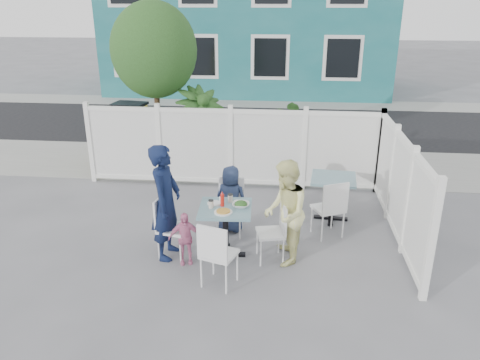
# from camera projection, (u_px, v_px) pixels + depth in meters

# --- Properties ---
(ground) EXTENTS (80.00, 80.00, 0.00)m
(ground) POSITION_uv_depth(u_px,v_px,m) (207.00, 242.00, 7.38)
(ground) COLOR slate
(near_sidewalk) EXTENTS (24.00, 2.60, 0.01)m
(near_sidewalk) POSITION_uv_depth(u_px,v_px,m) (234.00, 163.00, 10.90)
(near_sidewalk) COLOR gray
(near_sidewalk) RESTS_ON ground
(street) EXTENTS (24.00, 5.00, 0.01)m
(street) POSITION_uv_depth(u_px,v_px,m) (248.00, 124.00, 14.34)
(street) COLOR black
(street) RESTS_ON ground
(far_sidewalk) EXTENTS (24.00, 1.60, 0.01)m
(far_sidewalk) POSITION_uv_depth(u_px,v_px,m) (255.00, 103.00, 17.21)
(far_sidewalk) COLOR gray
(far_sidewalk) RESTS_ON ground
(building) EXTENTS (11.00, 6.00, 6.00)m
(building) POSITION_uv_depth(u_px,v_px,m) (250.00, 14.00, 19.32)
(building) COLOR #1A646A
(building) RESTS_ON ground
(fence_back) EXTENTS (5.86, 0.08, 1.60)m
(fence_back) POSITION_uv_depth(u_px,v_px,m) (231.00, 150.00, 9.31)
(fence_back) COLOR white
(fence_back) RESTS_ON ground
(fence_right) EXTENTS (0.08, 3.66, 1.60)m
(fence_right) POSITION_uv_depth(u_px,v_px,m) (399.00, 189.00, 7.37)
(fence_right) COLOR white
(fence_right) RESTS_ON ground
(tree) EXTENTS (1.80, 1.62, 3.59)m
(tree) POSITION_uv_depth(u_px,v_px,m) (154.00, 50.00, 9.66)
(tree) COLOR #382316
(tree) RESTS_ON ground
(utility_cabinet) EXTENTS (0.75, 0.59, 1.27)m
(utility_cabinet) POSITION_uv_depth(u_px,v_px,m) (132.00, 132.00, 11.10)
(utility_cabinet) COLOR yellow
(utility_cabinet) RESTS_ON ground
(potted_shrub_a) EXTENTS (1.49, 1.49, 1.88)m
(potted_shrub_a) POSITION_uv_depth(u_px,v_px,m) (199.00, 132.00, 9.98)
(potted_shrub_a) COLOR #214019
(potted_shrub_a) RESTS_ON ground
(potted_shrub_b) EXTENTS (1.77, 1.83, 1.55)m
(potted_shrub_b) POSITION_uv_depth(u_px,v_px,m) (311.00, 144.00, 9.72)
(potted_shrub_b) COLOR #214019
(potted_shrub_b) RESTS_ON ground
(main_table) EXTENTS (0.79, 0.79, 0.79)m
(main_table) POSITION_uv_depth(u_px,v_px,m) (225.00, 219.00, 6.78)
(main_table) COLOR slate
(main_table) RESTS_ON ground
(spare_table) EXTENTS (0.80, 0.80, 0.78)m
(spare_table) POSITION_uv_depth(u_px,v_px,m) (333.00, 187.00, 7.94)
(spare_table) COLOR slate
(spare_table) RESTS_ON ground
(chair_left) EXTENTS (0.48, 0.49, 0.93)m
(chair_left) POSITION_uv_depth(u_px,v_px,m) (168.00, 222.00, 6.83)
(chair_left) COLOR white
(chair_left) RESTS_ON ground
(chair_right) EXTENTS (0.47, 0.48, 0.89)m
(chair_right) POSITION_uv_depth(u_px,v_px,m) (276.00, 228.00, 6.72)
(chair_right) COLOR white
(chair_right) RESTS_ON ground
(chair_back) EXTENTS (0.42, 0.41, 0.92)m
(chair_back) POSITION_uv_depth(u_px,v_px,m) (231.00, 202.00, 7.53)
(chair_back) COLOR white
(chair_back) RESTS_ON ground
(chair_near) EXTENTS (0.53, 0.52, 0.94)m
(chair_near) POSITION_uv_depth(u_px,v_px,m) (216.00, 251.00, 6.04)
(chair_near) COLOR white
(chair_near) RESTS_ON ground
(chair_spare) EXTENTS (0.58, 0.57, 0.96)m
(chair_spare) POSITION_uv_depth(u_px,v_px,m) (331.00, 205.00, 7.34)
(chair_spare) COLOR white
(chair_spare) RESTS_ON ground
(man) EXTENTS (0.46, 0.66, 1.72)m
(man) POSITION_uv_depth(u_px,v_px,m) (166.00, 202.00, 6.71)
(man) COLOR #0E1838
(man) RESTS_ON ground
(woman) EXTENTS (0.63, 0.79, 1.53)m
(woman) POSITION_uv_depth(u_px,v_px,m) (285.00, 213.00, 6.60)
(woman) COLOR #F1EF59
(woman) RESTS_ON ground
(boy) EXTENTS (0.61, 0.47, 1.11)m
(boy) POSITION_uv_depth(u_px,v_px,m) (231.00, 199.00, 7.58)
(boy) COLOR navy
(boy) RESTS_ON ground
(toddler) EXTENTS (0.50, 0.30, 0.79)m
(toddler) POSITION_uv_depth(u_px,v_px,m) (185.00, 238.00, 6.67)
(toddler) COLOR pink
(toddler) RESTS_ON ground
(plate_main) EXTENTS (0.26, 0.26, 0.02)m
(plate_main) POSITION_uv_depth(u_px,v_px,m) (223.00, 212.00, 6.55)
(plate_main) COLOR white
(plate_main) RESTS_ON main_table
(plate_side) EXTENTS (0.20, 0.20, 0.01)m
(plate_side) POSITION_uv_depth(u_px,v_px,m) (214.00, 203.00, 6.83)
(plate_side) COLOR white
(plate_side) RESTS_ON main_table
(salad_bowl) EXTENTS (0.25, 0.25, 0.06)m
(salad_bowl) POSITION_uv_depth(u_px,v_px,m) (241.00, 205.00, 6.72)
(salad_bowl) COLOR white
(salad_bowl) RESTS_ON main_table
(coffee_cup_a) EXTENTS (0.07, 0.07, 0.11)m
(coffee_cup_a) POSITION_uv_depth(u_px,v_px,m) (211.00, 204.00, 6.68)
(coffee_cup_a) COLOR beige
(coffee_cup_a) RESTS_ON main_table
(coffee_cup_b) EXTENTS (0.07, 0.07, 0.11)m
(coffee_cup_b) POSITION_uv_depth(u_px,v_px,m) (230.00, 198.00, 6.88)
(coffee_cup_b) COLOR beige
(coffee_cup_b) RESTS_ON main_table
(ketchup_bottle) EXTENTS (0.06, 0.06, 0.18)m
(ketchup_bottle) POSITION_uv_depth(u_px,v_px,m) (222.00, 200.00, 6.73)
(ketchup_bottle) COLOR red
(ketchup_bottle) RESTS_ON main_table
(salt_shaker) EXTENTS (0.03, 0.03, 0.06)m
(salt_shaker) POSITION_uv_depth(u_px,v_px,m) (220.00, 199.00, 6.92)
(salt_shaker) COLOR white
(salt_shaker) RESTS_ON main_table
(pepper_shaker) EXTENTS (0.03, 0.03, 0.06)m
(pepper_shaker) POSITION_uv_depth(u_px,v_px,m) (223.00, 197.00, 6.98)
(pepper_shaker) COLOR black
(pepper_shaker) RESTS_ON main_table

